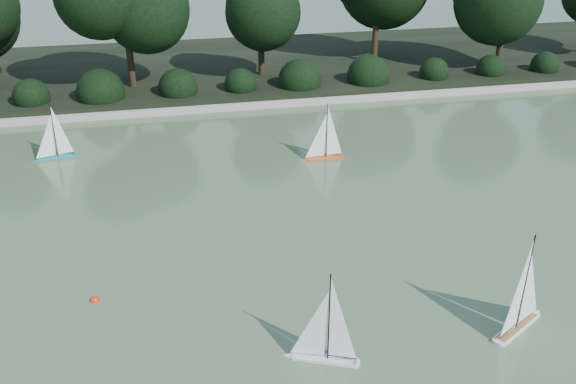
{
  "coord_description": "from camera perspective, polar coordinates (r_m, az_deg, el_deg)",
  "views": [
    {
      "loc": [
        -2.45,
        -8.32,
        5.78
      ],
      "look_at": [
        -0.2,
        1.96,
        0.7
      ],
      "focal_mm": 40.0,
      "sensor_mm": 36.0,
      "label": 1
    }
  ],
  "objects": [
    {
      "name": "ground",
      "position": [
        10.42,
        3.44,
        -7.97
      ],
      "size": [
        80.0,
        80.0,
        0.0
      ],
      "primitive_type": "plane",
      "color": "#374D2E",
      "rests_on": "ground"
    },
    {
      "name": "pond_coping",
      "position": [
        18.4,
        -4.1,
        7.67
      ],
      "size": [
        40.0,
        0.35,
        0.18
      ],
      "primitive_type": "cube",
      "color": "gray",
      "rests_on": "ground"
    },
    {
      "name": "far_bank",
      "position": [
        22.19,
        -5.69,
        10.93
      ],
      "size": [
        40.0,
        8.0,
        0.3
      ],
      "primitive_type": "cube",
      "color": "black",
      "rests_on": "ground"
    },
    {
      "name": "shrub_hedge",
      "position": [
        19.14,
        -4.55,
        9.5
      ],
      "size": [
        29.1,
        1.1,
        1.1
      ],
      "color": "black",
      "rests_on": "ground"
    },
    {
      "name": "sailboat_white_a",
      "position": [
        8.77,
        2.77,
        -13.52
      ],
      "size": [
        1.03,
        0.56,
        1.45
      ],
      "color": "silver",
      "rests_on": "ground"
    },
    {
      "name": "sailboat_white_b",
      "position": [
        9.91,
        20.14,
        -9.93
      ],
      "size": [
        1.13,
        0.76,
        1.68
      ],
      "color": "silver",
      "rests_on": "ground"
    },
    {
      "name": "sailboat_orange",
      "position": [
        14.86,
        2.98,
        3.76
      ],
      "size": [
        1.04,
        0.17,
        1.42
      ],
      "color": "#E15718",
      "rests_on": "ground"
    },
    {
      "name": "sailboat_teal",
      "position": [
        15.83,
        -20.25,
        3.53
      ],
      "size": [
        1.01,
        0.35,
        1.38
      ],
      "color": "#108689",
      "rests_on": "ground"
    },
    {
      "name": "race_buoy",
      "position": [
        10.41,
        -16.8,
        -9.23
      ],
      "size": [
        0.15,
        0.15,
        0.15
      ],
      "primitive_type": "sphere",
      "color": "red",
      "rests_on": "ground"
    }
  ]
}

